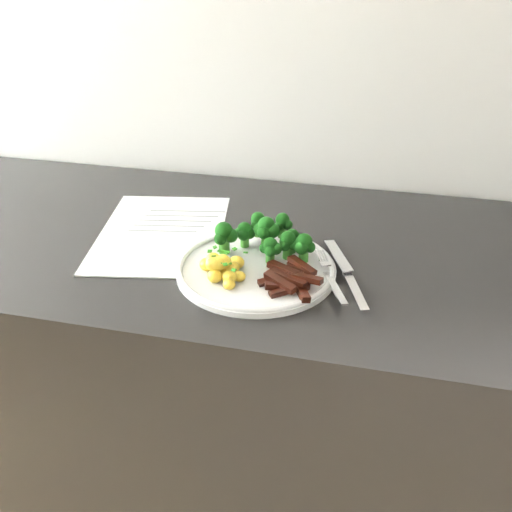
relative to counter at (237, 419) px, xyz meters
name	(u,v)px	position (x,y,z in m)	size (l,w,h in m)	color
counter	(237,419)	(0.00, 0.00, 0.00)	(2.37, 0.59, 0.89)	black
recipe_paper	(162,232)	(-0.14, 0.01, 0.45)	(0.28, 0.36, 0.00)	white
plate	(256,268)	(0.06, -0.09, 0.45)	(0.26, 0.26, 0.02)	silver
broccoli	(268,235)	(0.07, -0.04, 0.49)	(0.17, 0.11, 0.06)	#27611A
potatoes	(222,267)	(0.02, -0.12, 0.47)	(0.08, 0.08, 0.04)	#EAC44A
beef_strips	(291,278)	(0.13, -0.13, 0.46)	(0.10, 0.11, 0.03)	black
fork	(331,279)	(0.19, -0.11, 0.46)	(0.07, 0.16, 0.01)	silver
knife	(350,281)	(0.22, -0.10, 0.45)	(0.09, 0.20, 0.02)	silver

